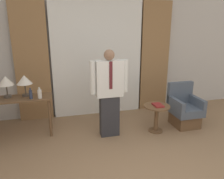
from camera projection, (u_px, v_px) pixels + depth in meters
The scene contains 13 objects.
wall_back at pixel (97, 56), 5.03m from camera, with size 10.00×0.06×2.70m.
curtain_sheer_center at pixel (98, 60), 4.93m from camera, with size 2.03×0.06×2.58m.
curtain_drape_left at pixel (32, 62), 4.58m from camera, with size 0.71×0.06×2.58m.
curtain_drape_right at pixel (155, 57), 5.27m from camera, with size 0.71×0.06×2.58m.
desk at pixel (17, 105), 4.02m from camera, with size 1.24×0.46×0.76m.
table_lamp_left at pixel (6, 82), 3.92m from camera, with size 0.28×0.28×0.40m.
table_lamp_right at pixel (24, 81), 4.00m from camera, with size 0.28×0.28×0.40m.
bottle_near_edge at pixel (40, 94), 3.95m from camera, with size 0.08×0.08×0.20m.
bottle_by_lamp at pixel (31, 94), 3.92m from camera, with size 0.06×0.06×0.20m.
person at pixel (109, 91), 3.98m from camera, with size 0.70×0.23×1.63m.
armchair at pixel (184, 110), 4.57m from camera, with size 0.56×0.60×0.88m.
side_table at pixel (157, 114), 4.27m from camera, with size 0.50×0.50×0.54m.
book at pixel (158, 105), 4.20m from camera, with size 0.17×0.24×0.03m.
Camera 1 is at (-0.94, -1.74, 2.03)m, focal length 35.00 mm.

